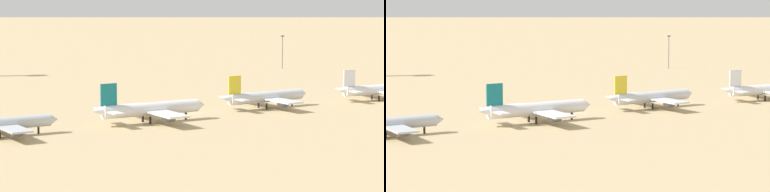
% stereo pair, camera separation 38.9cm
% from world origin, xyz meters
% --- Properties ---
extents(ground, '(4000.00, 4000.00, 0.00)m').
position_xyz_m(ground, '(0.00, 0.00, 0.00)').
color(ground, tan).
extents(parked_jet_yellow_1, '(37.48, 31.54, 12.38)m').
position_xyz_m(parked_jet_yellow_1, '(-77.41, -9.15, 4.06)').
color(parked_jet_yellow_1, silver).
rests_on(parked_jet_yellow_1, ground).
extents(parked_jet_teal_2, '(42.49, 35.74, 14.04)m').
position_xyz_m(parked_jet_teal_2, '(-25.12, -10.58, 4.60)').
color(parked_jet_teal_2, white).
rests_on(parked_jet_teal_2, ground).
extents(parked_jet_yellow_3, '(38.69, 32.35, 12.82)m').
position_xyz_m(parked_jet_yellow_3, '(27.43, -5.23, 4.20)').
color(parked_jet_yellow_3, silver).
rests_on(parked_jet_yellow_3, ground).
extents(parked_jet_white_4, '(37.64, 31.98, 12.44)m').
position_xyz_m(parked_jet_white_4, '(77.70, -11.64, 4.08)').
color(parked_jet_white_4, white).
rests_on(parked_jet_white_4, ground).
extents(light_pole_west, '(1.80, 0.50, 16.75)m').
position_xyz_m(light_pole_west, '(121.58, 101.79, 9.60)').
color(light_pole_west, '#59595E').
rests_on(light_pole_west, ground).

